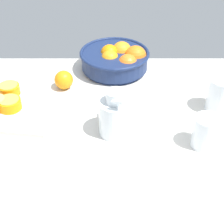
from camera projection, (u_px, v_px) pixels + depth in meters
ground_plane at (116, 129)px, 102.61cm from camera, size 138.82×85.54×3.00cm
fruit_bowl at (119, 59)px, 125.70cm from camera, size 26.34×26.34×10.16cm
juice_pitcher at (116, 118)px, 96.12cm from camera, size 9.71×13.94×15.38cm
juice_glass at (206, 134)px, 92.13cm from camera, size 7.19×7.19×9.69cm
second_glass at (222, 96)px, 105.12cm from camera, size 8.69×8.69×11.24cm
cutting_board at (3, 111)px, 106.55cm from camera, size 36.39×24.91×1.23cm
orange_half_1 at (11, 89)px, 112.25cm from camera, size 7.03×7.03×3.67cm
orange_half_2 at (11, 104)px, 105.67cm from camera, size 7.27×7.27×3.57cm
loose_orange_1 at (65, 80)px, 116.47cm from camera, size 6.61×6.61×6.61cm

